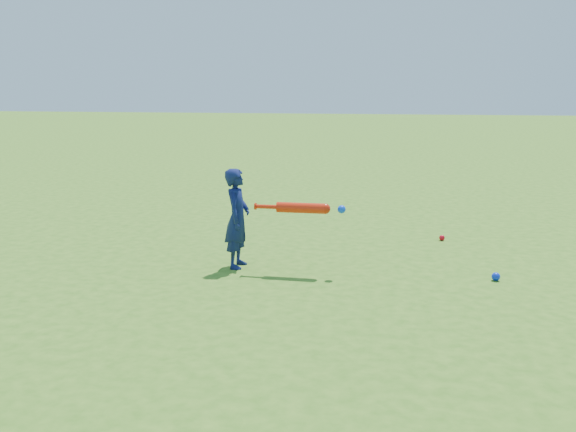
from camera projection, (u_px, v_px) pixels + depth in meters
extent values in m
plane|color=#386B19|center=(221.00, 251.00, 6.93)|extent=(80.00, 80.00, 0.00)
imported|color=#10194C|center=(237.00, 218.00, 6.20)|extent=(0.24, 0.36, 0.97)
sphere|color=red|center=(442.00, 238.00, 7.38)|extent=(0.06, 0.06, 0.06)
sphere|color=#0C28D5|center=(496.00, 277.00, 5.83)|extent=(0.08, 0.08, 0.08)
cylinder|color=red|center=(256.00, 206.00, 6.09)|extent=(0.02, 0.07, 0.07)
cylinder|color=red|center=(267.00, 207.00, 6.07)|extent=(0.22, 0.04, 0.04)
cylinder|color=red|center=(301.00, 208.00, 6.00)|extent=(0.46, 0.11, 0.10)
sphere|color=red|center=(325.00, 209.00, 5.96)|extent=(0.10, 0.10, 0.10)
sphere|color=blue|center=(342.00, 209.00, 5.93)|extent=(0.08, 0.08, 0.08)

